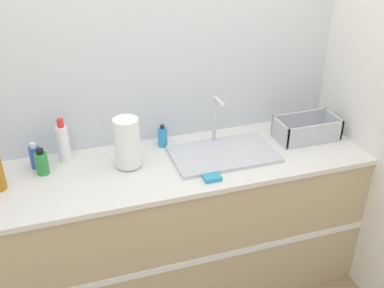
# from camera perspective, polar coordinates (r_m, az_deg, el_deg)

# --- Properties ---
(wall_back) EXTENTS (4.66, 0.06, 2.60)m
(wall_back) POSITION_cam_1_polar(r_m,az_deg,el_deg) (2.61, -5.28, 8.80)
(wall_back) COLOR silver
(wall_back) RESTS_ON ground_plane
(wall_right) EXTENTS (0.06, 2.62, 2.60)m
(wall_right) POSITION_cam_1_polar(r_m,az_deg,el_deg) (2.80, 20.51, 8.51)
(wall_right) COLOR silver
(wall_right) RESTS_ON ground_plane
(counter_cabinet) EXTENTS (2.28, 0.64, 0.90)m
(counter_cabinet) POSITION_cam_1_polar(r_m,az_deg,el_deg) (2.75, -2.84, -10.52)
(counter_cabinet) COLOR tan
(counter_cabinet) RESTS_ON ground_plane
(sink) EXTENTS (0.59, 0.36, 0.31)m
(sink) POSITION_cam_1_polar(r_m,az_deg,el_deg) (2.57, 3.96, -0.99)
(sink) COLOR silver
(sink) RESTS_ON counter_cabinet
(paper_towel_roll) EXTENTS (0.14, 0.14, 0.28)m
(paper_towel_roll) POSITION_cam_1_polar(r_m,az_deg,el_deg) (2.42, -8.24, 0.14)
(paper_towel_roll) COLOR #4C4C51
(paper_towel_roll) RESTS_ON counter_cabinet
(dish_rack) EXTENTS (0.37, 0.20, 0.13)m
(dish_rack) POSITION_cam_1_polar(r_m,az_deg,el_deg) (2.81, 14.31, 1.63)
(dish_rack) COLOR #B7BABF
(dish_rack) RESTS_ON counter_cabinet
(bottle_blue) EXTENTS (0.06, 0.06, 0.15)m
(bottle_blue) POSITION_cam_1_polar(r_m,az_deg,el_deg) (2.57, -19.30, -1.52)
(bottle_blue) COLOR #2D56B7
(bottle_blue) RESTS_ON counter_cabinet
(bottle_white_spray) EXTENTS (0.06, 0.06, 0.26)m
(bottle_white_spray) POSITION_cam_1_polar(r_m,az_deg,el_deg) (2.56, -16.02, 0.16)
(bottle_white_spray) COLOR white
(bottle_white_spray) RESTS_ON counter_cabinet
(bottle_green) EXTENTS (0.07, 0.07, 0.15)m
(bottle_green) POSITION_cam_1_polar(r_m,az_deg,el_deg) (2.50, -18.53, -2.28)
(bottle_green) COLOR #2D8C3D
(bottle_green) RESTS_ON counter_cabinet
(soap_dispenser) EXTENTS (0.06, 0.06, 0.13)m
(soap_dispenser) POSITION_cam_1_polar(r_m,az_deg,el_deg) (2.64, -3.75, 0.93)
(soap_dispenser) COLOR #338CCC
(soap_dispenser) RESTS_ON counter_cabinet
(sponge) EXTENTS (0.09, 0.06, 0.02)m
(sponge) POSITION_cam_1_polar(r_m,az_deg,el_deg) (2.35, 2.60, -4.32)
(sponge) COLOR #3399BF
(sponge) RESTS_ON counter_cabinet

